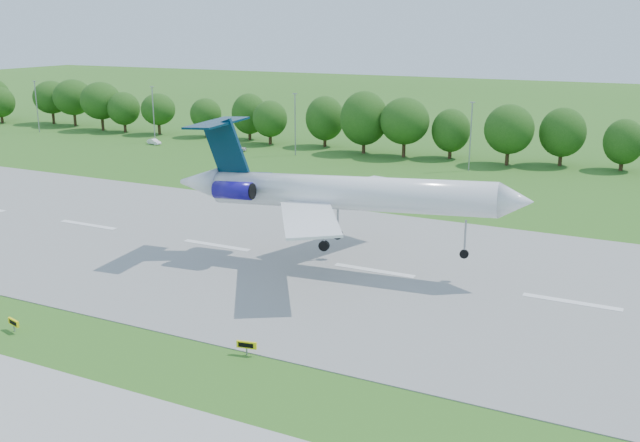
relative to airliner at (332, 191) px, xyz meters
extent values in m
plane|color=#2D6219|center=(-15.16, -24.79, -8.29)|extent=(600.00, 600.00, 0.00)
cube|color=gray|center=(-15.16, 0.21, -8.25)|extent=(400.00, 45.00, 0.08)
cylinder|color=#382314|center=(-115.16, 67.21, -6.49)|extent=(0.70, 0.70, 3.60)
sphere|color=#153C0F|center=(-115.16, 67.21, -2.09)|extent=(8.40, 8.40, 8.40)
cylinder|color=#382314|center=(-75.16, 67.21, -6.49)|extent=(0.70, 0.70, 3.60)
sphere|color=#153C0F|center=(-75.16, 67.21, -2.09)|extent=(8.40, 8.40, 8.40)
cylinder|color=#382314|center=(-35.16, 67.21, -6.49)|extent=(0.70, 0.70, 3.60)
sphere|color=#153C0F|center=(-35.16, 67.21, -2.09)|extent=(8.40, 8.40, 8.40)
cylinder|color=#382314|center=(4.84, 67.21, -6.49)|extent=(0.70, 0.70, 3.60)
sphere|color=#153C0F|center=(4.84, 67.21, -2.09)|extent=(8.40, 8.40, 8.40)
cylinder|color=gray|center=(-105.16, 57.21, -2.29)|extent=(0.24, 0.24, 12.00)
cube|color=gray|center=(-105.16, 57.21, 3.81)|extent=(0.90, 0.25, 0.18)
cylinder|color=gray|center=(-70.16, 57.21, -2.29)|extent=(0.24, 0.24, 12.00)
cube|color=gray|center=(-70.16, 57.21, 3.81)|extent=(0.90, 0.25, 0.18)
cylinder|color=gray|center=(-35.16, 57.21, -2.29)|extent=(0.24, 0.24, 12.00)
cube|color=gray|center=(-35.16, 57.21, 3.81)|extent=(0.90, 0.25, 0.18)
cylinder|color=gray|center=(-0.16, 57.21, -2.29)|extent=(0.24, 0.24, 12.00)
cube|color=gray|center=(-0.16, 57.21, 3.81)|extent=(0.90, 0.25, 0.18)
cylinder|color=white|center=(1.91, 0.21, -0.08)|extent=(30.81, 6.89, 4.59)
cone|color=white|center=(18.69, 2.06, 0.48)|extent=(3.74, 3.91, 3.67)
cone|color=white|center=(-15.67, -1.73, -0.28)|extent=(5.36, 4.08, 3.72)
cube|color=white|center=(0.88, -7.06, -1.16)|extent=(11.21, 13.94, 0.43)
cube|color=white|center=(-0.69, 7.08, -1.16)|extent=(9.06, 14.15, 0.43)
cube|color=#042236|center=(-12.23, -1.35, 3.65)|extent=(5.35, 1.09, 6.91)
cube|color=#042236|center=(-13.24, -1.46, 6.57)|extent=(4.30, 9.96, 0.33)
cylinder|color=navy|center=(-9.92, -3.75, -0.19)|extent=(4.52, 2.40, 2.07)
cylinder|color=navy|center=(-10.50, 1.50, -0.19)|extent=(4.52, 2.40, 2.07)
cylinder|color=gray|center=(14.04, 1.55, -3.64)|extent=(0.20, 0.20, 3.56)
cylinder|color=black|center=(14.04, 1.55, -5.42)|extent=(0.94, 0.40, 0.91)
cylinder|color=gray|center=(0.14, -2.23, -3.64)|extent=(0.24, 0.24, 3.56)
cylinder|color=black|center=(0.14, -2.23, -5.42)|extent=(1.16, 0.58, 1.12)
cylinder|color=gray|center=(-0.35, 2.21, -3.64)|extent=(0.24, 0.24, 3.56)
cylinder|color=black|center=(-0.35, 2.21, -5.42)|extent=(1.16, 0.58, 1.12)
cube|color=gray|center=(-16.85, -27.58, -7.94)|extent=(0.12, 0.12, 0.70)
cube|color=yellow|center=(-16.85, -27.58, -7.44)|extent=(1.59, 0.58, 0.55)
cube|color=black|center=(-16.88, -27.69, -7.44)|extent=(1.16, 0.32, 0.35)
cube|color=gray|center=(3.28, -22.62, -7.92)|extent=(0.12, 0.12, 0.73)
cube|color=yellow|center=(3.28, -22.62, -7.40)|extent=(1.67, 0.49, 0.57)
cube|color=black|center=(3.30, -22.73, -7.40)|extent=(1.23, 0.25, 0.36)
imported|color=silver|center=(-68.77, 55.15, -7.69)|extent=(3.80, 2.16, 1.18)
imported|color=silver|center=(-48.05, 56.09, -7.65)|extent=(4.02, 2.55, 1.28)
camera|label=1|loc=(31.24, -66.17, 17.05)|focal=40.00mm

